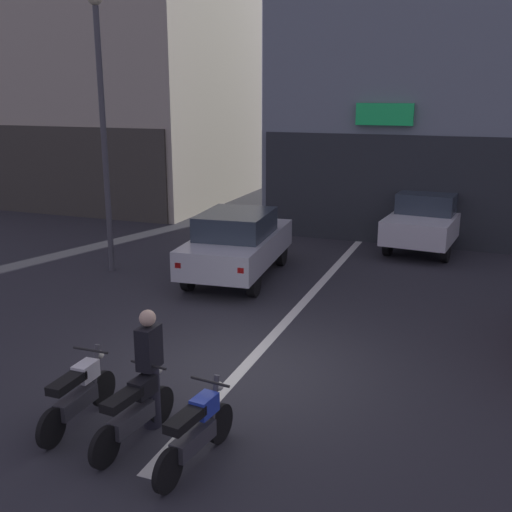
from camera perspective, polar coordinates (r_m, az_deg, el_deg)
ground_plane at (r=10.08m, az=-1.49°, el=-10.77°), size 120.00×120.00×0.00m
lane_centre_line at (r=15.43m, az=6.98°, el=-1.55°), size 0.20×18.00×0.01m
car_silver_crossing_near at (r=14.72m, az=-1.75°, el=1.29°), size 2.11×4.24×1.64m
car_white_down_street at (r=18.28m, az=15.74°, el=3.46°), size 2.16×4.25×1.64m
street_lamp at (r=15.33m, az=-14.19°, el=13.39°), size 0.36×0.36×6.65m
motorcycle_white_row_leftmost at (r=8.78m, az=-16.23°, el=-12.22°), size 0.55×1.67×0.98m
motorcycle_black_row_left_mid at (r=8.20m, az=-11.27°, el=-13.96°), size 0.55×1.67×0.98m
motorcycle_blue_row_centre at (r=7.67m, az=-5.60°, el=-15.90°), size 0.55×1.67×0.98m
person_by_motorcycles at (r=8.35m, az=-9.86°, el=-10.25°), size 0.24×0.36×1.67m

